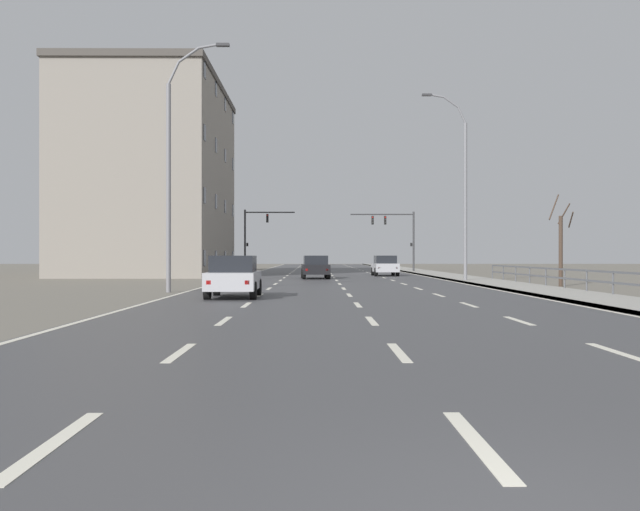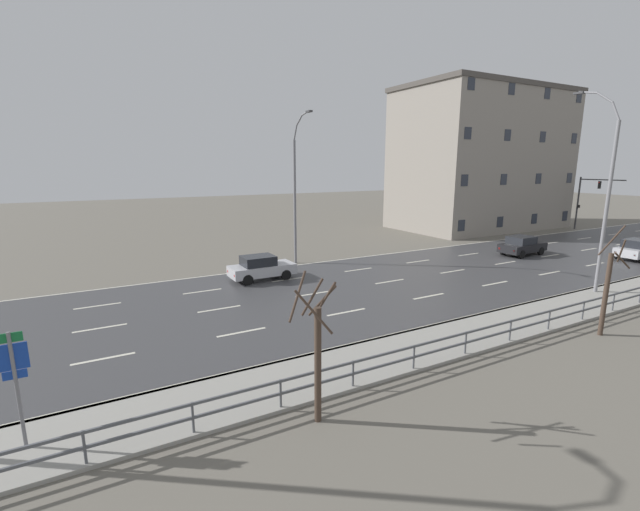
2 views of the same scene
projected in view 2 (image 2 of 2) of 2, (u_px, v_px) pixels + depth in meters
ground_plane at (571, 253)px, 35.58m from camera, size 160.00×160.00×0.12m
guardrail at (414, 353)px, 14.92m from camera, size 0.07×35.75×1.00m
street_lamp_midground at (605, 197)px, 23.22m from camera, size 2.68×0.24×11.23m
street_lamp_left_bank at (296, 193)px, 30.55m from camera, size 2.70×0.24×10.68m
highway_sign at (15, 376)px, 10.46m from camera, size 0.09×0.68×3.23m
traffic_signal_left at (586, 196)px, 47.26m from camera, size 4.74×0.36×5.87m
car_near_right at (261, 267)px, 26.97m from camera, size 1.87×4.12×1.57m
car_far_left at (522, 245)px, 34.37m from camera, size 2.00×4.19×1.57m
car_near_left at (638, 249)px, 32.84m from camera, size 1.90×4.13×1.57m
brick_building at (481, 160)px, 48.73m from camera, size 11.16×19.44×15.52m
bare_tree_near at (317, 353)px, 11.76m from camera, size 1.51×1.45×4.27m
bare_tree_mid at (607, 290)px, 17.89m from camera, size 1.18×1.21×4.74m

